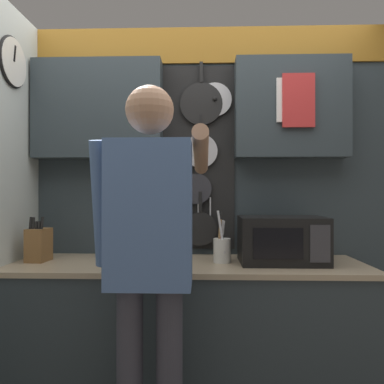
{
  "coord_description": "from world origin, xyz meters",
  "views": [
    {
      "loc": [
        0.1,
        -2.25,
        1.31
      ],
      "look_at": [
        0.02,
        0.21,
        1.32
      ],
      "focal_mm": 35.0,
      "sensor_mm": 36.0,
      "label": 1
    }
  ],
  "objects": [
    {
      "name": "person",
      "position": [
        -0.15,
        -0.55,
        1.08
      ],
      "size": [
        0.54,
        0.7,
        1.8
      ],
      "color": "#383842",
      "rests_on": "ground_plane"
    },
    {
      "name": "back_wall_unit",
      "position": [
        -0.0,
        0.29,
        1.5
      ],
      "size": [
        2.68,
        0.23,
        2.44
      ],
      "color": "#2D383D",
      "rests_on": "ground_plane"
    },
    {
      "name": "utensil_crock",
      "position": [
        0.2,
        0.01,
        0.98
      ],
      "size": [
        0.1,
        0.1,
        0.31
      ],
      "color": "white",
      "rests_on": "base_cabinet_counter"
    },
    {
      "name": "base_cabinet_counter",
      "position": [
        0.0,
        -0.0,
        0.44
      ],
      "size": [
        2.11,
        0.65,
        0.89
      ],
      "color": "#2D383D",
      "rests_on": "ground_plane"
    },
    {
      "name": "knife_block",
      "position": [
        -0.92,
        0.01,
        1.0
      ],
      "size": [
        0.12,
        0.16,
        0.27
      ],
      "color": "brown",
      "rests_on": "base_cabinet_counter"
    },
    {
      "name": "microwave",
      "position": [
        0.56,
        0.01,
        1.03
      ],
      "size": [
        0.5,
        0.35,
        0.28
      ],
      "color": "black",
      "rests_on": "base_cabinet_counter"
    }
  ]
}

